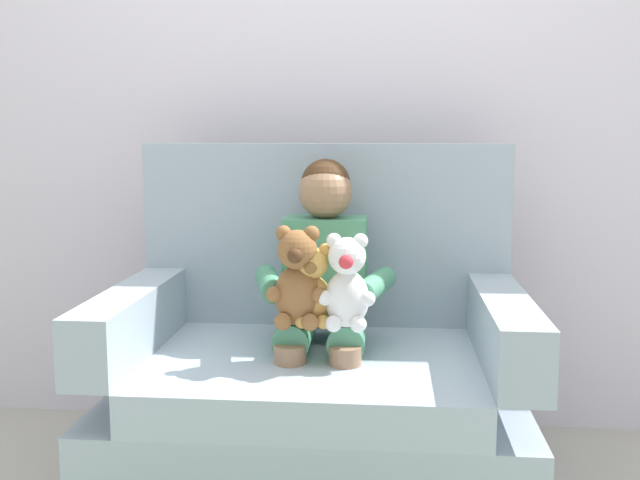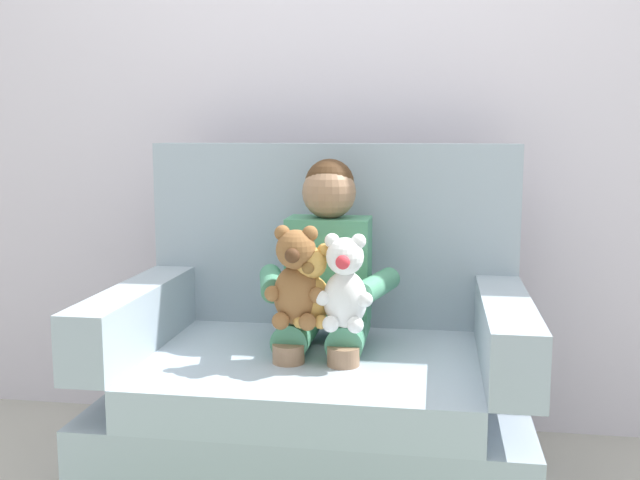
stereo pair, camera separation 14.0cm
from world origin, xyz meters
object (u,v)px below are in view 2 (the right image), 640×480
plush_white (345,285)px  armchair (319,387)px  seated_child (326,279)px  plush_brown (296,280)px  plush_honey (312,287)px

plush_white → armchair: bearing=98.1°
seated_child → plush_brown: 0.20m
seated_child → plush_honey: size_ratio=3.43×
plush_honey → plush_brown: size_ratio=0.82×
plush_honey → plush_brown: plush_brown is taller
seated_child → plush_honey: (-0.01, -0.17, 0.01)m
armchair → plush_brown: armchair is taller
armchair → plush_brown: size_ratio=4.26×
seated_child → plush_white: size_ratio=3.01×
plush_honey → plush_brown: 0.05m
armchair → plush_honey: (0.00, -0.16, 0.35)m
plush_brown → armchair: bearing=55.1°
plush_white → seated_child: bearing=92.0°
armchair → seated_child: size_ratio=1.51×
seated_child → plush_white: (0.08, -0.20, 0.02)m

